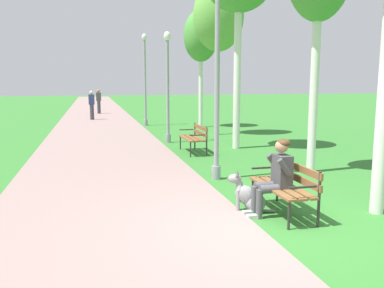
# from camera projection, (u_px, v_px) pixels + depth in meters

# --- Properties ---
(ground_plane) EXTENTS (120.00, 120.00, 0.00)m
(ground_plane) POSITION_uv_depth(u_px,v_px,m) (274.00, 230.00, 5.94)
(ground_plane) COLOR #33752D
(paved_path) EXTENTS (4.07, 60.00, 0.04)m
(paved_path) POSITION_uv_depth(u_px,v_px,m) (96.00, 112.00, 28.42)
(paved_path) COLOR gray
(paved_path) RESTS_ON ground
(park_bench_near) EXTENTS (0.55, 1.50, 0.85)m
(park_bench_near) POSITION_uv_depth(u_px,v_px,m) (286.00, 183.00, 6.59)
(park_bench_near) COLOR brown
(park_bench_near) RESTS_ON ground
(park_bench_mid) EXTENTS (0.55, 1.50, 0.85)m
(park_bench_mid) POSITION_uv_depth(u_px,v_px,m) (195.00, 136.00, 12.30)
(park_bench_mid) COLOR brown
(park_bench_mid) RESTS_ON ground
(person_seated_on_near_bench) EXTENTS (0.74, 0.49, 1.25)m
(person_seated_on_near_bench) POSITION_uv_depth(u_px,v_px,m) (276.00, 174.00, 6.49)
(person_seated_on_near_bench) COLOR #4C4C51
(person_seated_on_near_bench) RESTS_ON ground
(dog_grey) EXTENTS (0.81, 0.43, 0.71)m
(dog_grey) POSITION_uv_depth(u_px,v_px,m) (249.00, 197.00, 6.72)
(dog_grey) COLOR gray
(dog_grey) RESTS_ON ground
(lamp_post_near) EXTENTS (0.24, 0.24, 4.65)m
(lamp_post_near) POSITION_uv_depth(u_px,v_px,m) (217.00, 70.00, 8.65)
(lamp_post_near) COLOR gray
(lamp_post_near) RESTS_ON ground
(lamp_post_mid) EXTENTS (0.24, 0.24, 3.85)m
(lamp_post_mid) POSITION_uv_depth(u_px,v_px,m) (168.00, 86.00, 14.12)
(lamp_post_mid) COLOR gray
(lamp_post_mid) RESTS_ON ground
(lamp_post_far) EXTENTS (0.24, 0.24, 4.42)m
(lamp_post_far) POSITION_uv_depth(u_px,v_px,m) (145.00, 79.00, 19.66)
(lamp_post_far) COLOR gray
(lamp_post_far) RESTS_ON ground
(birch_tree_fourth) EXTENTS (2.02, 1.77, 6.06)m
(birch_tree_fourth) POSITION_uv_depth(u_px,v_px,m) (218.00, 17.00, 15.88)
(birch_tree_fourth) COLOR silver
(birch_tree_fourth) RESTS_ON ground
(birch_tree_fifth) EXTENTS (1.60, 1.75, 5.45)m
(birch_tree_fifth) POSITION_uv_depth(u_px,v_px,m) (201.00, 37.00, 18.75)
(birch_tree_fifth) COLOR silver
(birch_tree_fifth) RESTS_ON ground
(pedestrian_distant) EXTENTS (0.32, 0.22, 1.65)m
(pedestrian_distant) POSITION_uv_depth(u_px,v_px,m) (92.00, 105.00, 22.57)
(pedestrian_distant) COLOR #383842
(pedestrian_distant) RESTS_ON ground
(pedestrian_further_distant) EXTENTS (0.32, 0.22, 1.65)m
(pedestrian_further_distant) POSITION_uv_depth(u_px,v_px,m) (99.00, 101.00, 26.87)
(pedestrian_further_distant) COLOR #383842
(pedestrian_further_distant) RESTS_ON ground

